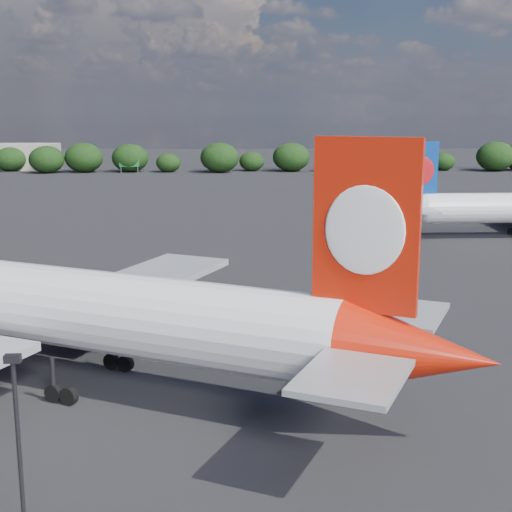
{
  "coord_description": "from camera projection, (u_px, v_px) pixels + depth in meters",
  "views": [
    {
      "loc": [
        14.62,
        -40.74,
        18.88
      ],
      "look_at": [
        16.0,
        12.0,
        8.0
      ],
      "focal_mm": 50.0,
      "sensor_mm": 36.0,
      "label": 1
    }
  ],
  "objects": [
    {
      "name": "highway_sign",
      "position": [
        129.0,
        163.0,
        214.55
      ],
      "size": [
        6.0,
        0.3,
        4.5
      ],
      "color": "#14672C",
      "rests_on": "ground"
    },
    {
      "name": "ground",
      "position": [
        136.0,
        244.0,
        102.07
      ],
      "size": [
        500.0,
        500.0,
        0.0
      ],
      "primitive_type": "plane",
      "color": "black",
      "rests_on": "ground"
    },
    {
      "name": "horizon_treeline",
      "position": [
        219.0,
        158.0,
        218.81
      ],
      "size": [
        206.41,
        16.1,
        9.12
      ],
      "color": "black",
      "rests_on": "ground"
    },
    {
      "name": "billboard_yellow",
      "position": [
        229.0,
        159.0,
        221.04
      ],
      "size": [
        5.0,
        0.3,
        5.5
      ],
      "color": "yellow",
      "rests_on": "ground"
    },
    {
      "name": "qantas_airliner",
      "position": [
        77.0,
        311.0,
        48.9
      ],
      "size": [
        50.58,
        48.78,
        17.43
      ],
      "color": "white",
      "rests_on": "ground"
    },
    {
      "name": "apron_lamp_post",
      "position": [
        22.0,
        483.0,
        24.93
      ],
      "size": [
        0.55,
        0.3,
        10.78
      ],
      "color": "black",
      "rests_on": "ground"
    }
  ]
}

